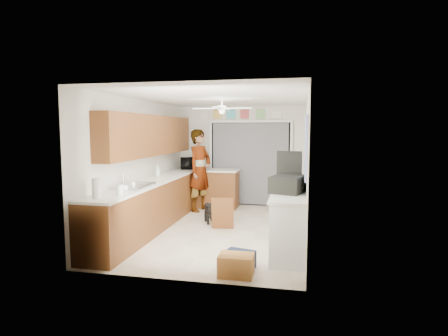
{
  "coord_description": "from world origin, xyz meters",
  "views": [
    {
      "loc": [
        1.51,
        -6.89,
        1.92
      ],
      "look_at": [
        0.0,
        0.4,
        1.15
      ],
      "focal_mm": 30.0,
      "sensor_mm": 36.0,
      "label": 1
    }
  ],
  "objects_px": {
    "man": "(200,170)",
    "microwave": "(188,163)",
    "cup": "(125,188)",
    "suitcase": "(288,184)",
    "soap_bottle": "(158,170)",
    "navy_crate": "(239,260)",
    "paper_towel_roll": "(97,188)",
    "dog": "(210,213)",
    "cardboard_box": "(236,265)"
  },
  "relations": [
    {
      "from": "paper_towel_roll",
      "to": "suitcase",
      "type": "xyz_separation_m",
      "value": [
        2.68,
        1.05,
        -0.01
      ]
    },
    {
      "from": "microwave",
      "to": "paper_towel_roll",
      "type": "height_order",
      "value": "paper_towel_roll"
    },
    {
      "from": "cardboard_box",
      "to": "cup",
      "type": "bearing_deg",
      "value": 158.56
    },
    {
      "from": "microwave",
      "to": "cardboard_box",
      "type": "distance_m",
      "value": 4.73
    },
    {
      "from": "soap_bottle",
      "to": "paper_towel_roll",
      "type": "distance_m",
      "value": 2.46
    },
    {
      "from": "soap_bottle",
      "to": "cardboard_box",
      "type": "height_order",
      "value": "soap_bottle"
    },
    {
      "from": "cup",
      "to": "microwave",
      "type": "bearing_deg",
      "value": 90.29
    },
    {
      "from": "cup",
      "to": "man",
      "type": "distance_m",
      "value": 3.02
    },
    {
      "from": "cardboard_box",
      "to": "man",
      "type": "height_order",
      "value": "man"
    },
    {
      "from": "suitcase",
      "to": "dog",
      "type": "relative_size",
      "value": 1.12
    },
    {
      "from": "soap_bottle",
      "to": "cup",
      "type": "height_order",
      "value": "soap_bottle"
    },
    {
      "from": "cardboard_box",
      "to": "suitcase",
      "type": "bearing_deg",
      "value": 62.4
    },
    {
      "from": "microwave",
      "to": "navy_crate",
      "type": "xyz_separation_m",
      "value": [
        1.95,
        -3.96,
        -0.96
      ]
    },
    {
      "from": "suitcase",
      "to": "man",
      "type": "distance_m",
      "value": 3.34
    },
    {
      "from": "microwave",
      "to": "dog",
      "type": "distance_m",
      "value": 2.02
    },
    {
      "from": "suitcase",
      "to": "man",
      "type": "xyz_separation_m",
      "value": [
        -2.14,
        2.56,
        -0.11
      ]
    },
    {
      "from": "cup",
      "to": "navy_crate",
      "type": "bearing_deg",
      "value": -14.9
    },
    {
      "from": "microwave",
      "to": "man",
      "type": "relative_size",
      "value": 0.26
    },
    {
      "from": "man",
      "to": "dog",
      "type": "distance_m",
      "value": 1.42
    },
    {
      "from": "microwave",
      "to": "suitcase",
      "type": "height_order",
      "value": "microwave"
    },
    {
      "from": "microwave",
      "to": "cup",
      "type": "relative_size",
      "value": 4.31
    },
    {
      "from": "microwave",
      "to": "soap_bottle",
      "type": "height_order",
      "value": "microwave"
    },
    {
      "from": "cup",
      "to": "navy_crate",
      "type": "xyz_separation_m",
      "value": [
        1.94,
        -0.52,
        -0.86
      ]
    },
    {
      "from": "microwave",
      "to": "dog",
      "type": "relative_size",
      "value": 0.92
    },
    {
      "from": "soap_bottle",
      "to": "navy_crate",
      "type": "height_order",
      "value": "soap_bottle"
    },
    {
      "from": "cup",
      "to": "dog",
      "type": "height_order",
      "value": "cup"
    },
    {
      "from": "man",
      "to": "dog",
      "type": "bearing_deg",
      "value": -133.12
    },
    {
      "from": "soap_bottle",
      "to": "cup",
      "type": "bearing_deg",
      "value": -84.64
    },
    {
      "from": "cup",
      "to": "suitcase",
      "type": "bearing_deg",
      "value": 9.38
    },
    {
      "from": "soap_bottle",
      "to": "suitcase",
      "type": "relative_size",
      "value": 0.45
    },
    {
      "from": "microwave",
      "to": "dog",
      "type": "height_order",
      "value": "microwave"
    },
    {
      "from": "microwave",
      "to": "cardboard_box",
      "type": "height_order",
      "value": "microwave"
    },
    {
      "from": "paper_towel_roll",
      "to": "cardboard_box",
      "type": "xyz_separation_m",
      "value": [
        2.06,
        -0.14,
        -0.94
      ]
    },
    {
      "from": "microwave",
      "to": "paper_towel_roll",
      "type": "xyz_separation_m",
      "value": [
        -0.11,
        -4.07,
        0.0
      ]
    },
    {
      "from": "suitcase",
      "to": "dog",
      "type": "bearing_deg",
      "value": 153.83
    },
    {
      "from": "man",
      "to": "microwave",
      "type": "bearing_deg",
      "value": 65.89
    },
    {
      "from": "soap_bottle",
      "to": "cardboard_box",
      "type": "distance_m",
      "value": 3.48
    },
    {
      "from": "suitcase",
      "to": "man",
      "type": "height_order",
      "value": "man"
    },
    {
      "from": "microwave",
      "to": "man",
      "type": "height_order",
      "value": "man"
    },
    {
      "from": "paper_towel_roll",
      "to": "navy_crate",
      "type": "xyz_separation_m",
      "value": [
        2.06,
        0.11,
        -0.96
      ]
    },
    {
      "from": "cup",
      "to": "paper_towel_roll",
      "type": "bearing_deg",
      "value": -101.17
    },
    {
      "from": "microwave",
      "to": "cup",
      "type": "height_order",
      "value": "microwave"
    },
    {
      "from": "suitcase",
      "to": "paper_towel_roll",
      "type": "bearing_deg",
      "value": -142.82
    },
    {
      "from": "cardboard_box",
      "to": "navy_crate",
      "type": "relative_size",
      "value": 1.14
    },
    {
      "from": "soap_bottle",
      "to": "navy_crate",
      "type": "relative_size",
      "value": 0.68
    },
    {
      "from": "cardboard_box",
      "to": "dog",
      "type": "distance_m",
      "value": 2.84
    },
    {
      "from": "navy_crate",
      "to": "dog",
      "type": "relative_size",
      "value": 0.73
    },
    {
      "from": "paper_towel_roll",
      "to": "navy_crate",
      "type": "bearing_deg",
      "value": 3.02
    },
    {
      "from": "suitcase",
      "to": "cardboard_box",
      "type": "bearing_deg",
      "value": -101.72
    },
    {
      "from": "paper_towel_roll",
      "to": "microwave",
      "type": "bearing_deg",
      "value": 88.51
    }
  ]
}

